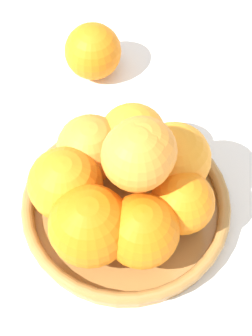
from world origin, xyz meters
TOP-DOWN VIEW (x-y plane):
  - ground_plane at (0.00, 0.00)m, footprint 4.00×4.00m
  - fruit_bowl at (0.00, 0.00)m, footprint 0.23×0.23m
  - orange_pile at (0.00, -0.00)m, footprint 0.19×0.20m
  - stray_orange at (-0.21, 0.07)m, footprint 0.07×0.07m

SIDE VIEW (x-z plane):
  - ground_plane at x=0.00m, z-range 0.00..0.00m
  - fruit_bowl at x=0.00m, z-range 0.00..0.03m
  - stray_orange at x=-0.21m, z-range 0.00..0.07m
  - orange_pile at x=0.00m, z-range 0.01..0.14m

